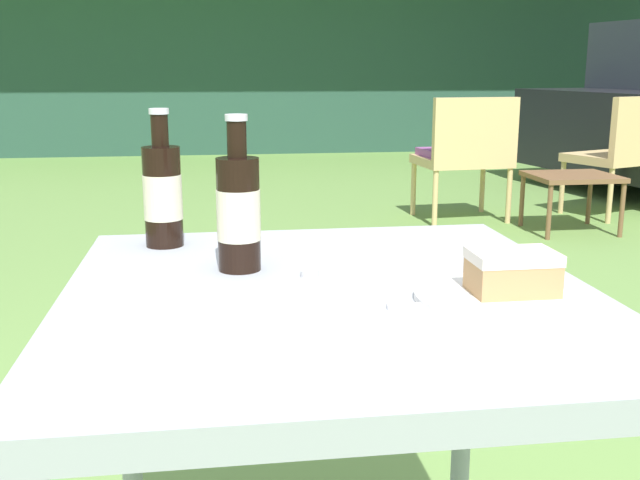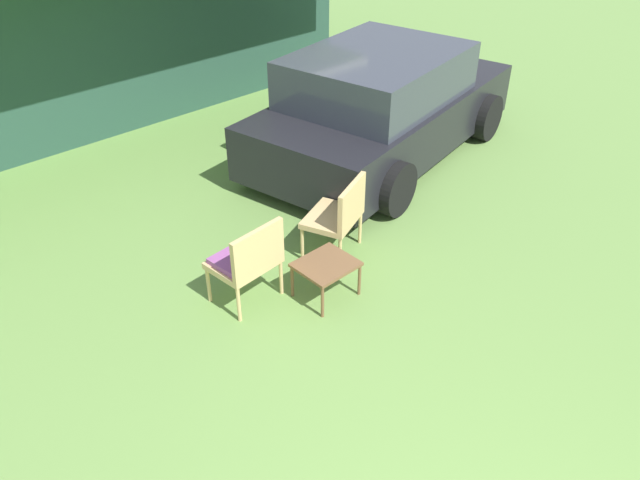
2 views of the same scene
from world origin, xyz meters
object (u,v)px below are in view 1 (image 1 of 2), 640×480
(cola_bottle_near, at_px, (239,211))
(patio_table, at_px, (330,336))
(cola_bottle_far, at_px, (163,193))
(cake_on_plate, at_px, (503,284))
(garden_side_table, at_px, (572,181))
(wicker_chair_plain, at_px, (624,148))
(wicker_chair_cushioned, at_px, (465,151))

(cola_bottle_near, bearing_deg, patio_table, -44.76)
(cola_bottle_far, bearing_deg, patio_table, -50.67)
(cola_bottle_far, bearing_deg, cake_on_plate, -39.42)
(garden_side_table, height_order, cola_bottle_far, cola_bottle_far)
(wicker_chair_plain, relative_size, cake_on_plate, 3.90)
(wicker_chair_cushioned, bearing_deg, garden_side_table, 137.89)
(garden_side_table, xyz_separation_m, cola_bottle_near, (-2.23, -3.29, 0.49))
(cola_bottle_far, bearing_deg, wicker_chair_cushioned, 63.22)
(cola_bottle_far, bearing_deg, wicker_chair_plain, 50.22)
(wicker_chair_plain, bearing_deg, patio_table, 33.20)
(wicker_chair_plain, relative_size, patio_table, 1.03)
(wicker_chair_cushioned, xyz_separation_m, wicker_chair_plain, (1.15, -0.02, 0.01))
(wicker_chair_plain, bearing_deg, wicker_chair_cushioned, -22.63)
(cake_on_plate, xyz_separation_m, cola_bottle_far, (-0.48, 0.40, 0.07))
(garden_side_table, bearing_deg, patio_table, -121.56)
(wicker_chair_plain, relative_size, garden_side_table, 1.61)
(cola_bottle_far, bearing_deg, garden_side_table, 52.87)
(cake_on_plate, bearing_deg, cola_bottle_far, 140.58)
(wicker_chair_plain, bearing_deg, cake_on_plate, 36.14)
(garden_side_table, height_order, cake_on_plate, cake_on_plate)
(patio_table, bearing_deg, cola_bottle_near, 135.24)
(wicker_chair_plain, xyz_separation_m, garden_side_table, (-0.58, -0.42, -0.16))
(cola_bottle_near, relative_size, cola_bottle_far, 1.00)
(wicker_chair_plain, distance_m, cola_bottle_far, 4.60)
(garden_side_table, height_order, cola_bottle_near, cola_bottle_near)
(garden_side_table, bearing_deg, wicker_chair_plain, 35.62)
(wicker_chair_plain, relative_size, cola_bottle_far, 3.44)
(wicker_chair_cushioned, relative_size, wicker_chair_plain, 1.00)
(wicker_chair_cushioned, relative_size, patio_table, 1.03)
(wicker_chair_cushioned, height_order, patio_table, wicker_chair_cushioned)
(garden_side_table, distance_m, cola_bottle_near, 4.00)
(wicker_chair_plain, distance_m, patio_table, 4.68)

